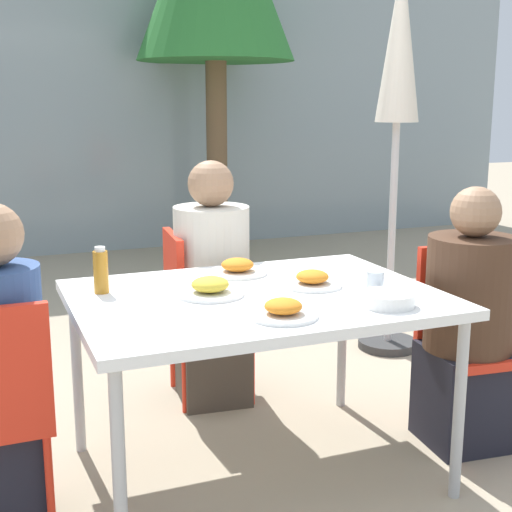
% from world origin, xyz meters
% --- Properties ---
extents(ground_plane, '(24.00, 24.00, 0.00)m').
position_xyz_m(ground_plane, '(0.00, 0.00, 0.00)').
color(ground_plane, tan).
extents(building_facade, '(10.00, 0.20, 3.00)m').
position_xyz_m(building_facade, '(0.00, 4.80, 1.50)').
color(building_facade, '#89999E').
rests_on(building_facade, ground).
extents(dining_table, '(1.40, 1.03, 0.76)m').
position_xyz_m(dining_table, '(0.00, 0.00, 0.70)').
color(dining_table, white).
rests_on(dining_table, ground).
extents(person_left, '(0.30, 0.30, 1.16)m').
position_xyz_m(person_left, '(-0.95, -0.01, 0.56)').
color(person_left, black).
rests_on(person_left, ground).
extents(chair_right, '(0.44, 0.44, 0.86)m').
position_xyz_m(chair_right, '(1.01, -0.02, 0.50)').
color(chair_right, red).
rests_on(chair_right, ground).
extents(person_right, '(0.38, 0.38, 1.14)m').
position_xyz_m(person_right, '(0.95, -0.09, 0.53)').
color(person_right, black).
rests_on(person_right, ground).
extents(chair_far, '(0.44, 0.44, 0.86)m').
position_xyz_m(chair_far, '(-0.00, 0.82, 0.50)').
color(chair_far, red).
rests_on(chair_far, ground).
extents(person_far, '(0.37, 0.37, 1.21)m').
position_xyz_m(person_far, '(0.07, 0.77, 0.57)').
color(person_far, '#473D33').
rests_on(person_far, ground).
extents(closed_umbrella, '(0.36, 0.36, 2.31)m').
position_xyz_m(closed_umbrella, '(1.32, 1.10, 1.63)').
color(closed_umbrella, '#333333').
rests_on(closed_umbrella, ground).
extents(plate_0, '(0.25, 0.25, 0.07)m').
position_xyz_m(plate_0, '(0.05, 0.33, 0.78)').
color(plate_0, white).
rests_on(plate_0, dining_table).
extents(plate_1, '(0.24, 0.24, 0.07)m').
position_xyz_m(plate_1, '(-0.03, -0.32, 0.78)').
color(plate_1, white).
rests_on(plate_1, dining_table).
extents(plate_2, '(0.26, 0.26, 0.07)m').
position_xyz_m(plate_2, '(-0.17, 0.05, 0.78)').
color(plate_2, white).
rests_on(plate_2, dining_table).
extents(plate_3, '(0.24, 0.24, 0.07)m').
position_xyz_m(plate_3, '(0.25, 0.02, 0.78)').
color(plate_3, white).
rests_on(plate_3, dining_table).
extents(bottle, '(0.06, 0.06, 0.18)m').
position_xyz_m(bottle, '(-0.55, 0.24, 0.84)').
color(bottle, '#B7751E').
rests_on(bottle, dining_table).
extents(drinking_cup, '(0.07, 0.07, 0.09)m').
position_xyz_m(drinking_cup, '(0.42, -0.18, 0.80)').
color(drinking_cup, silver).
rests_on(drinking_cup, dining_table).
extents(salad_bowl, '(0.20, 0.20, 0.05)m').
position_xyz_m(salad_bowl, '(0.38, -0.33, 0.78)').
color(salad_bowl, white).
rests_on(salad_bowl, dining_table).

